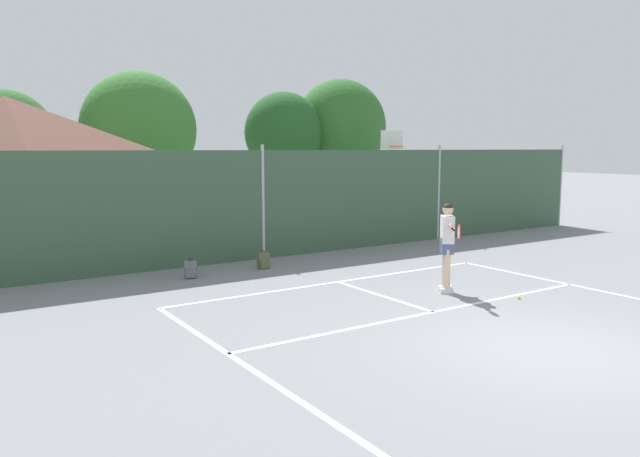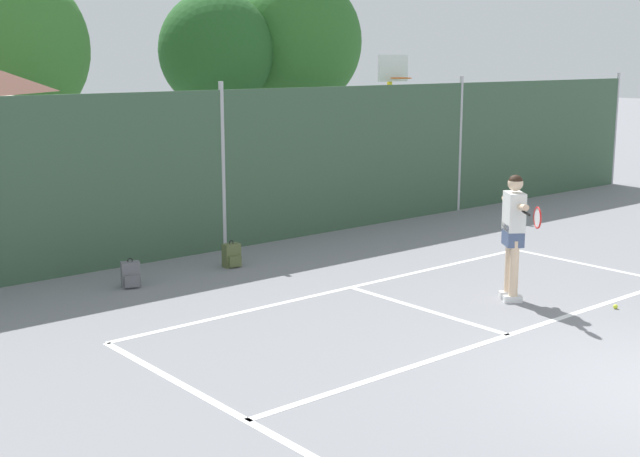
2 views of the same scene
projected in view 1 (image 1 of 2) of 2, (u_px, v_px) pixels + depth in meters
The scene contains 10 objects.
ground_plane at pixel (550, 349), 9.03m from camera, with size 120.00×120.00×0.00m, color gray.
court_markings at pixel (515, 338), 9.56m from camera, with size 8.30×11.10×0.01m.
chainlink_fence at pixel (263, 205), 16.27m from camera, with size 26.09×0.09×3.08m.
basketball_hoop at pixel (391, 168), 20.12m from camera, with size 0.90×0.67×3.55m.
clubhouse_building at pixel (9, 173), 16.93m from camera, with size 6.42×5.50×4.41m.
treeline_backdrop at pixel (126, 129), 24.05m from camera, with size 26.35×4.38×6.32m.
tennis_player at pixel (447, 239), 12.46m from camera, with size 0.81×1.25×1.85m.
tennis_ball at pixel (519, 297), 12.03m from camera, with size 0.07×0.07×0.07m, color #CCE033.
backpack_grey at pixel (191, 270), 13.94m from camera, with size 0.32×0.31×0.46m.
backpack_olive at pixel (263, 261), 15.07m from camera, with size 0.30×0.26×0.46m.
Camera 1 is at (-7.68, -5.36, 2.98)m, focal length 34.01 mm.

